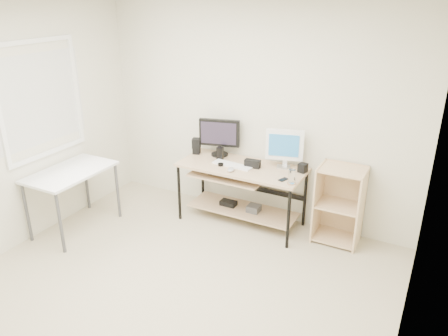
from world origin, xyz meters
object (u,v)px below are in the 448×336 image
Objects in this scene: black_monitor at (219,135)px; desk at (240,182)px; shelf_unit at (340,204)px; audio_controller at (220,153)px; side_table at (71,177)px; white_imac at (285,146)px.

desk is at bearing -41.44° from black_monitor.
audio_controller reaches higher than shelf_unit.
shelf_unit reaches higher than side_table.
black_monitor is (-1.55, 0.03, 0.56)m from shelf_unit.
shelf_unit is 1.65m from black_monitor.
black_monitor reaches higher than side_table.
black_monitor reaches higher than shelf_unit.
white_imac is (0.86, -0.01, 0.00)m from black_monitor.
side_table is at bearing -147.35° from desk.
shelf_unit is at bearing -15.79° from black_monitor.
white_imac is at bearing 178.51° from shelf_unit.
black_monitor is at bearing 44.43° from side_table.
shelf_unit is (2.83, 1.22, -0.22)m from side_table.
desk is 1.97m from side_table.
black_monitor reaches higher than audio_controller.
black_monitor is at bearing 178.89° from shelf_unit.
audio_controller is at bearing 172.38° from white_imac.
side_table is at bearing -143.56° from audio_controller.
black_monitor is 0.86m from white_imac.
white_imac reaches higher than desk.
desk is at bearing -172.23° from shelf_unit.
desk is at bearing 32.65° from side_table.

